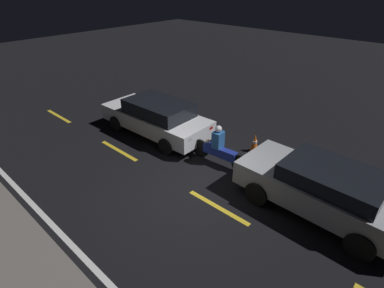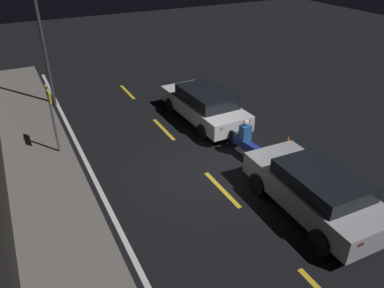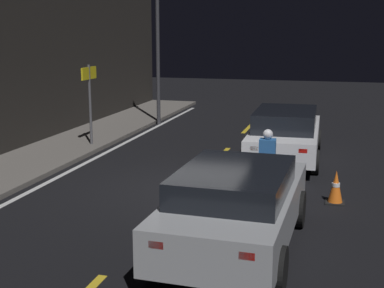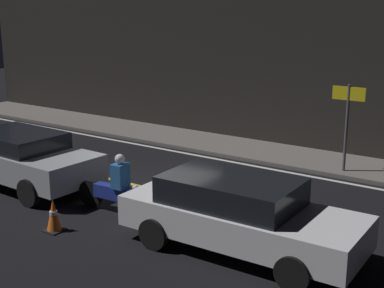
% 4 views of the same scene
% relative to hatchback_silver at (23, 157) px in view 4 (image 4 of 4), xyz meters
% --- Properties ---
extents(ground_plane, '(56.00, 56.00, 0.00)m').
position_rel_hatchback_silver_xyz_m(ground_plane, '(3.05, 1.68, -0.77)').
color(ground_plane, black).
extents(raised_curb, '(28.00, 2.25, 0.12)m').
position_rel_hatchback_silver_xyz_m(raised_curb, '(3.05, 6.39, -0.71)').
color(raised_curb, '#605B56').
rests_on(raised_curb, ground).
extents(building_front, '(28.00, 0.30, 6.39)m').
position_rel_hatchback_silver_xyz_m(building_front, '(3.05, 7.66, 2.43)').
color(building_front, black).
rests_on(building_front, ground).
extents(lane_dash_b, '(2.00, 0.14, 0.01)m').
position_rel_hatchback_silver_xyz_m(lane_dash_b, '(-2.45, 1.68, -0.77)').
color(lane_dash_b, gold).
rests_on(lane_dash_b, ground).
extents(lane_dash_c, '(2.00, 0.14, 0.01)m').
position_rel_hatchback_silver_xyz_m(lane_dash_c, '(2.05, 1.68, -0.77)').
color(lane_dash_c, gold).
rests_on(lane_dash_c, ground).
extents(lane_dash_d, '(2.00, 0.14, 0.01)m').
position_rel_hatchback_silver_xyz_m(lane_dash_d, '(6.55, 1.68, -0.77)').
color(lane_dash_d, gold).
rests_on(lane_dash_d, ground).
extents(lane_solid_kerb, '(25.20, 0.14, 0.01)m').
position_rel_hatchback_silver_xyz_m(lane_solid_kerb, '(3.05, 5.01, -0.77)').
color(lane_solid_kerb, silver).
rests_on(lane_solid_kerb, ground).
extents(hatchback_silver, '(4.31, 2.02, 1.41)m').
position_rel_hatchback_silver_xyz_m(hatchback_silver, '(0.00, 0.00, 0.00)').
color(hatchback_silver, '#9EA0A5').
rests_on(hatchback_silver, ground).
extents(sedan_white, '(4.61, 1.98, 1.42)m').
position_rel_hatchback_silver_xyz_m(sedan_white, '(6.48, -0.13, -0.02)').
color(sedan_white, silver).
rests_on(sedan_white, ground).
extents(motorcycle, '(2.24, 0.38, 1.39)m').
position_rel_hatchback_silver_xyz_m(motorcycle, '(3.33, -0.04, -0.20)').
color(motorcycle, black).
rests_on(motorcycle, ground).
extents(traffic_cone_near, '(0.39, 0.39, 0.70)m').
position_rel_hatchback_silver_xyz_m(traffic_cone_near, '(2.92, -1.53, -0.43)').
color(traffic_cone_near, black).
rests_on(traffic_cone_near, ground).
extents(shop_sign, '(0.90, 0.08, 2.40)m').
position_rel_hatchback_silver_xyz_m(shop_sign, '(6.46, 5.70, 1.04)').
color(shop_sign, '#4C4C51').
rests_on(shop_sign, raised_curb).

